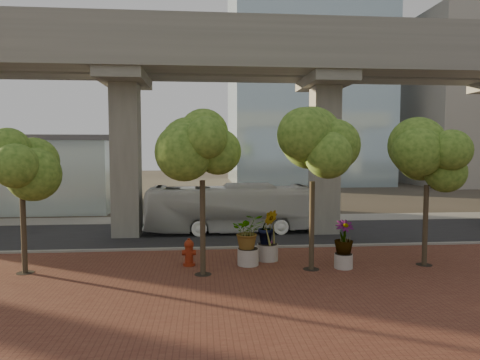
{
  "coord_description": "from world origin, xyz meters",
  "views": [
    {
      "loc": [
        -1.49,
        -23.79,
        5.23
      ],
      "look_at": [
        0.64,
        0.5,
        3.44
      ],
      "focal_mm": 32.0,
      "sensor_mm": 36.0,
      "label": 1
    }
  ],
  "objects": [
    {
      "name": "brick_plaza",
      "position": [
        0.0,
        -8.0,
        0.03
      ],
      "size": [
        70.0,
        13.0,
        0.06
      ],
      "primitive_type": "cube",
      "color": "brown",
      "rests_on": "ground"
    },
    {
      "name": "midrise_block",
      "position": [
        38.0,
        36.0,
        12.0
      ],
      "size": [
        18.0,
        16.0,
        24.0
      ],
      "primitive_type": "cube",
      "color": "gray",
      "rests_on": "ground"
    },
    {
      "name": "planter_front",
      "position": [
        0.5,
        -5.18,
        1.46
      ],
      "size": [
        2.09,
        2.09,
        2.3
      ],
      "color": "gray",
      "rests_on": "ground"
    },
    {
      "name": "transit_bus",
      "position": [
        0.34,
        2.48,
        1.5
      ],
      "size": [
        10.84,
        2.79,
        3.0
      ],
      "primitive_type": "imported",
      "rotation": [
        0.0,
        0.0,
        1.59
      ],
      "color": "silver",
      "rests_on": "ground"
    },
    {
      "name": "street_tree_far_west",
      "position": [
        -8.9,
        -5.58,
        4.33
      ],
      "size": [
        3.55,
        3.55,
        5.91
      ],
      "color": "#4B3F2B",
      "rests_on": "ground"
    },
    {
      "name": "streetlamp_east",
      "position": [
        7.92,
        6.85,
        4.25
      ],
      "size": [
        0.36,
        1.05,
        7.28
      ],
      "color": "#29292D",
      "rests_on": "ground"
    },
    {
      "name": "street_tree_near_east",
      "position": [
        3.14,
        -6.1,
        5.03
      ],
      "size": [
        4.1,
        4.1,
        6.86
      ],
      "color": "#4B3F2B",
      "rests_on": "ground"
    },
    {
      "name": "planter_left",
      "position": [
        1.49,
        -4.45,
        1.5
      ],
      "size": [
        2.15,
        2.15,
        2.37
      ],
      "color": "#A4A194",
      "rests_on": "ground"
    },
    {
      "name": "street_tree_near_west",
      "position": [
        -1.5,
        -6.45,
        5.03
      ],
      "size": [
        3.74,
        3.74,
        6.7
      ],
      "color": "#4B3F2B",
      "rests_on": "ground"
    },
    {
      "name": "fire_hydrant",
      "position": [
        -2.11,
        -5.04,
        0.65
      ],
      "size": [
        0.61,
        0.55,
        1.22
      ],
      "color": "maroon",
      "rests_on": "ground"
    },
    {
      "name": "asphalt_road",
      "position": [
        0.0,
        2.0,
        0.02
      ],
      "size": [
        90.0,
        8.0,
        0.04
      ],
      "primitive_type": "cube",
      "color": "black",
      "rests_on": "ground"
    },
    {
      "name": "transit_viaduct",
      "position": [
        0.0,
        2.0,
        7.29
      ],
      "size": [
        72.0,
        5.6,
        12.4
      ],
      "color": "gray",
      "rests_on": "ground"
    },
    {
      "name": "streetlamp_west",
      "position": [
        -7.67,
        7.38,
        4.91
      ],
      "size": [
        0.42,
        1.22,
        8.42
      ],
      "color": "#302F35",
      "rests_on": "ground"
    },
    {
      "name": "far_sidewalk",
      "position": [
        0.0,
        7.5,
        0.03
      ],
      "size": [
        90.0,
        3.0,
        0.06
      ],
      "primitive_type": "cube",
      "color": "gray",
      "rests_on": "ground"
    },
    {
      "name": "planter_right",
      "position": [
        4.57,
        -6.03,
        1.32
      ],
      "size": [
        1.95,
        1.95,
        2.08
      ],
      "color": "#A09E91",
      "rests_on": "ground"
    },
    {
      "name": "ground",
      "position": [
        0.0,
        0.0,
        0.0
      ],
      "size": [
        160.0,
        160.0,
        0.0
      ],
      "primitive_type": "plane",
      "color": "#373228",
      "rests_on": "ground"
    },
    {
      "name": "street_tree_far_east",
      "position": [
        8.33,
        -5.86,
        4.73
      ],
      "size": [
        3.77,
        3.77,
        6.41
      ],
      "color": "#4B3F2B",
      "rests_on": "ground"
    },
    {
      "name": "curb_strip",
      "position": [
        0.0,
        -2.0,
        0.08
      ],
      "size": [
        70.0,
        0.25,
        0.16
      ],
      "primitive_type": "cube",
      "color": "gray",
      "rests_on": "ground"
    }
  ]
}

